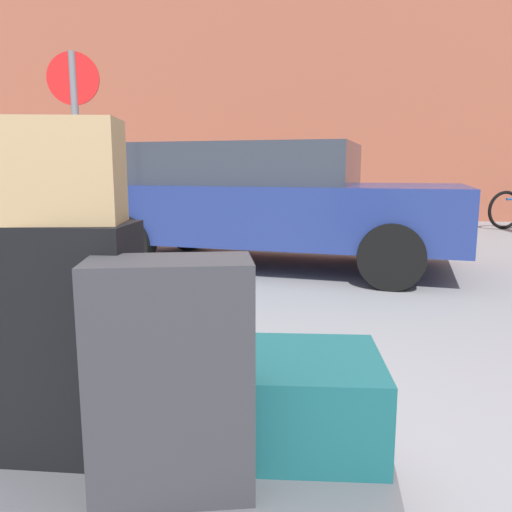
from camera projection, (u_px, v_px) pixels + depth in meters
luggage_cart at (203, 451)px, 1.62m from camera, size 1.15×0.87×0.34m
suitcase_black_front_left at (69, 342)px, 1.44m from camera, size 0.39×0.23×0.67m
suitcase_charcoal_rear_left at (172, 378)px, 1.27m from camera, size 0.43×0.29×0.60m
suitcase_teal_rear_right at (274, 397)px, 1.54m from camera, size 0.67×0.47×0.26m
duffel_bag_tan_topmost_pile at (58, 172)px, 1.36m from camera, size 0.35×0.24×0.27m
parked_car at (265, 201)px, 6.01m from camera, size 4.52×2.42×1.42m
bollard_kerb_near at (449, 212)px, 9.14m from camera, size 0.22×0.22×0.73m
no_parking_sign at (77, 142)px, 5.02m from camera, size 0.49×0.12×2.24m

